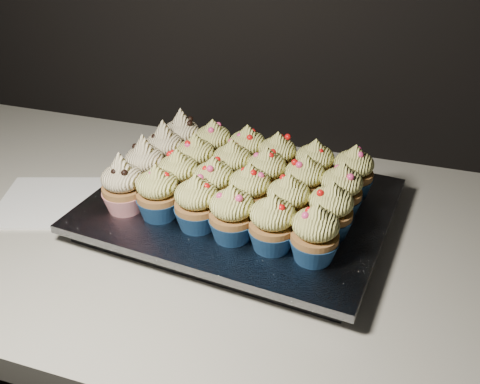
# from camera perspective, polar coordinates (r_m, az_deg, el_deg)

# --- Properties ---
(worktop) EXTENTS (2.44, 0.64, 0.04)m
(worktop) POSITION_cam_1_polar(r_m,az_deg,el_deg) (0.82, 0.55, -5.22)
(worktop) COLOR beige
(worktop) RESTS_ON cabinet
(napkin) EXTENTS (0.19, 0.19, 0.00)m
(napkin) POSITION_cam_1_polar(r_m,az_deg,el_deg) (0.92, -19.81, -0.99)
(napkin) COLOR white
(napkin) RESTS_ON worktop
(baking_tray) EXTENTS (0.43, 0.35, 0.02)m
(baking_tray) POSITION_cam_1_polar(r_m,az_deg,el_deg) (0.82, 0.00, -2.33)
(baking_tray) COLOR black
(baking_tray) RESTS_ON worktop
(foil_lining) EXTENTS (0.47, 0.38, 0.01)m
(foil_lining) POSITION_cam_1_polar(r_m,az_deg,el_deg) (0.81, 0.00, -1.33)
(foil_lining) COLOR silver
(foil_lining) RESTS_ON baking_tray
(cupcake_0) EXTENTS (0.06, 0.06, 0.10)m
(cupcake_0) POSITION_cam_1_polar(r_m,az_deg,el_deg) (0.79, -12.39, 0.65)
(cupcake_0) COLOR red
(cupcake_0) RESTS_ON foil_lining
(cupcake_1) EXTENTS (0.06, 0.06, 0.08)m
(cupcake_1) POSITION_cam_1_polar(r_m,az_deg,el_deg) (0.76, -8.75, -0.15)
(cupcake_1) COLOR navy
(cupcake_1) RESTS_ON foil_lining
(cupcake_2) EXTENTS (0.06, 0.06, 0.08)m
(cupcake_2) POSITION_cam_1_polar(r_m,az_deg,el_deg) (0.73, -4.65, -1.27)
(cupcake_2) COLOR navy
(cupcake_2) RESTS_ON foil_lining
(cupcake_3) EXTENTS (0.06, 0.06, 0.08)m
(cupcake_3) POSITION_cam_1_polar(r_m,az_deg,el_deg) (0.71, -0.87, -2.39)
(cupcake_3) COLOR navy
(cupcake_3) RESTS_ON foil_lining
(cupcake_4) EXTENTS (0.06, 0.06, 0.08)m
(cupcake_4) POSITION_cam_1_polar(r_m,az_deg,el_deg) (0.69, 3.47, -3.40)
(cupcake_4) COLOR navy
(cupcake_4) RESTS_ON foil_lining
(cupcake_5) EXTENTS (0.06, 0.06, 0.08)m
(cupcake_5) POSITION_cam_1_polar(r_m,az_deg,el_deg) (0.68, 7.99, -4.50)
(cupcake_5) COLOR navy
(cupcake_5) RESTS_ON foil_lining
(cupcake_6) EXTENTS (0.06, 0.06, 0.10)m
(cupcake_6) POSITION_cam_1_polar(r_m,az_deg,el_deg) (0.83, -10.07, 2.69)
(cupcake_6) COLOR red
(cupcake_6) RESTS_ON foil_lining
(cupcake_7) EXTENTS (0.06, 0.06, 0.08)m
(cupcake_7) POSITION_cam_1_polar(r_m,az_deg,el_deg) (0.80, -6.57, 1.62)
(cupcake_7) COLOR navy
(cupcake_7) RESTS_ON foil_lining
(cupcake_8) EXTENTS (0.06, 0.06, 0.08)m
(cupcake_8) POSITION_cam_1_polar(r_m,az_deg,el_deg) (0.78, -2.80, 0.78)
(cupcake_8) COLOR navy
(cupcake_8) RESTS_ON foil_lining
(cupcake_9) EXTENTS (0.06, 0.06, 0.08)m
(cupcake_9) POSITION_cam_1_polar(r_m,az_deg,el_deg) (0.76, 1.04, 0.03)
(cupcake_9) COLOR navy
(cupcake_9) RESTS_ON foil_lining
(cupcake_10) EXTENTS (0.06, 0.06, 0.08)m
(cupcake_10) POSITION_cam_1_polar(r_m,az_deg,el_deg) (0.74, 5.14, -1.15)
(cupcake_10) COLOR navy
(cupcake_10) RESTS_ON foil_lining
(cupcake_11) EXTENTS (0.06, 0.06, 0.08)m
(cupcake_11) POSITION_cam_1_polar(r_m,az_deg,el_deg) (0.73, 9.61, -2.02)
(cupcake_11) COLOR navy
(cupcake_11) RESTS_ON foil_lining
(cupcake_12) EXTENTS (0.06, 0.06, 0.10)m
(cupcake_12) POSITION_cam_1_polar(r_m,az_deg,el_deg) (0.88, -8.03, 4.37)
(cupcake_12) COLOR red
(cupcake_12) RESTS_ON foil_lining
(cupcake_13) EXTENTS (0.06, 0.06, 0.08)m
(cupcake_13) POSITION_cam_1_polar(r_m,az_deg,el_deg) (0.85, -4.72, 3.38)
(cupcake_13) COLOR navy
(cupcake_13) RESTS_ON foil_lining
(cupcake_14) EXTENTS (0.06, 0.06, 0.08)m
(cupcake_14) POSITION_cam_1_polar(r_m,az_deg,el_deg) (0.82, -0.85, 2.74)
(cupcake_14) COLOR navy
(cupcake_14) RESTS_ON foil_lining
(cupcake_15) EXTENTS (0.06, 0.06, 0.08)m
(cupcake_15) POSITION_cam_1_polar(r_m,az_deg,el_deg) (0.80, 2.81, 1.88)
(cupcake_15) COLOR navy
(cupcake_15) RESTS_ON foil_lining
(cupcake_16) EXTENTS (0.06, 0.06, 0.08)m
(cupcake_16) POSITION_cam_1_polar(r_m,az_deg,el_deg) (0.79, 6.89, 1.06)
(cupcake_16) COLOR navy
(cupcake_16) RESTS_ON foil_lining
(cupcake_17) EXTENTS (0.06, 0.06, 0.08)m
(cupcake_17) POSITION_cam_1_polar(r_m,az_deg,el_deg) (0.77, 10.70, 0.10)
(cupcake_17) COLOR navy
(cupcake_17) RESTS_ON foil_lining
(cupcake_18) EXTENTS (0.06, 0.06, 0.10)m
(cupcake_18) POSITION_cam_1_polar(r_m,az_deg,el_deg) (0.92, -6.20, 5.73)
(cupcake_18) COLOR red
(cupcake_18) RESTS_ON foil_lining
(cupcake_19) EXTENTS (0.06, 0.06, 0.08)m
(cupcake_19) POSITION_cam_1_polar(r_m,az_deg,el_deg) (0.89, -2.88, 5.00)
(cupcake_19) COLOR navy
(cupcake_19) RESTS_ON foil_lining
(cupcake_20) EXTENTS (0.06, 0.06, 0.08)m
(cupcake_20) POSITION_cam_1_polar(r_m,az_deg,el_deg) (0.87, 0.79, 4.39)
(cupcake_20) COLOR navy
(cupcake_20) RESTS_ON foil_lining
(cupcake_21) EXTENTS (0.06, 0.06, 0.08)m
(cupcake_21) POSITION_cam_1_polar(r_m,az_deg,el_deg) (0.85, 3.98, 3.58)
(cupcake_21) COLOR navy
(cupcake_21) RESTS_ON foil_lining
(cupcake_22) EXTENTS (0.06, 0.06, 0.08)m
(cupcake_22) POSITION_cam_1_polar(r_m,az_deg,el_deg) (0.83, 7.91, 2.74)
(cupcake_22) COLOR navy
(cupcake_22) RESTS_ON foil_lining
(cupcake_23) EXTENTS (0.06, 0.06, 0.08)m
(cupcake_23) POSITION_cam_1_polar(r_m,az_deg,el_deg) (0.83, 11.96, 2.05)
(cupcake_23) COLOR navy
(cupcake_23) RESTS_ON foil_lining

